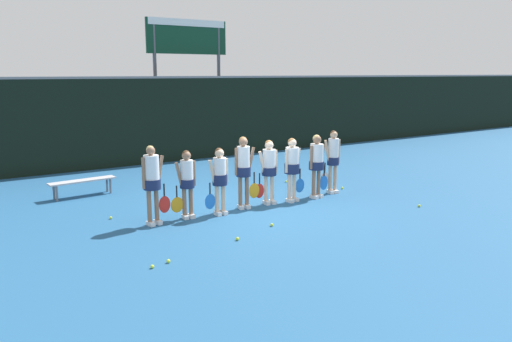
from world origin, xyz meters
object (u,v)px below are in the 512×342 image
(scoreboard, at_px, (188,50))
(tennis_ball_1, at_px, (218,191))
(player_6, at_px, (317,160))
(tennis_ball_8, at_px, (111,218))
(player_4, at_px, (269,166))
(tennis_ball_3, at_px, (419,206))
(player_7, at_px, (333,157))
(player_5, at_px, (292,164))
(tennis_ball_6, at_px, (286,181))
(player_0, at_px, (152,178))
(bench_courtside, at_px, (82,182))
(player_1, at_px, (187,179))
(tennis_ball_0, at_px, (237,239))
(tennis_ball_7, at_px, (272,225))
(player_3, at_px, (244,166))
(tennis_ball_4, at_px, (152,267))
(tennis_ball_2, at_px, (168,261))
(player_2, at_px, (219,176))
(tennis_ball_5, at_px, (342,188))

(scoreboard, xyz_separation_m, tennis_ball_1, (-2.40, -6.73, -4.22))
(player_6, distance_m, tennis_ball_8, 5.52)
(player_4, xyz_separation_m, tennis_ball_3, (3.02, -2.37, -0.96))
(player_6, distance_m, player_7, 0.76)
(player_5, distance_m, tennis_ball_6, 2.51)
(player_0, bearing_deg, scoreboard, 50.72)
(bench_courtside, bearing_deg, tennis_ball_3, -45.45)
(player_1, height_order, tennis_ball_8, player_1)
(player_6, height_order, tennis_ball_0, player_6)
(tennis_ball_1, height_order, tennis_ball_6, tennis_ball_1)
(scoreboard, relative_size, tennis_ball_3, 79.47)
(tennis_ball_1, relative_size, tennis_ball_7, 0.95)
(tennis_ball_0, xyz_separation_m, tennis_ball_3, (5.20, -0.34, -0.00))
(scoreboard, height_order, tennis_ball_3, scoreboard)
(tennis_ball_6, bearing_deg, player_4, -136.58)
(player_7, bearing_deg, player_3, -168.21)
(player_4, relative_size, tennis_ball_4, 25.38)
(player_0, bearing_deg, tennis_ball_7, -45.07)
(bench_courtside, bearing_deg, tennis_ball_2, -95.18)
(scoreboard, relative_size, player_4, 3.27)
(bench_courtside, bearing_deg, player_7, -35.04)
(player_1, xyz_separation_m, player_6, (3.78, -0.16, 0.10))
(scoreboard, bearing_deg, tennis_ball_4, -118.92)
(player_3, height_order, tennis_ball_3, player_3)
(tennis_ball_3, xyz_separation_m, tennis_ball_7, (-4.07, 0.73, 0.00))
(scoreboard, relative_size, player_5, 3.23)
(player_2, height_order, tennis_ball_2, player_2)
(tennis_ball_8, bearing_deg, tennis_ball_2, -89.67)
(player_7, bearing_deg, scoreboard, 103.53)
(player_5, height_order, player_6, player_6)
(player_3, bearing_deg, player_0, -166.99)
(player_0, distance_m, tennis_ball_1, 3.45)
(tennis_ball_3, height_order, tennis_ball_6, tennis_ball_3)
(player_5, height_order, tennis_ball_0, player_5)
(bench_courtside, distance_m, tennis_ball_5, 7.38)
(player_0, distance_m, tennis_ball_6, 5.53)
(player_5, distance_m, tennis_ball_0, 3.55)
(tennis_ball_5, bearing_deg, bench_courtside, 153.38)
(tennis_ball_2, bearing_deg, player_3, 37.69)
(player_0, height_order, player_6, player_0)
(scoreboard, bearing_deg, tennis_ball_7, -106.16)
(player_6, bearing_deg, player_5, 168.93)
(scoreboard, height_order, tennis_ball_0, scoreboard)
(bench_courtside, distance_m, player_7, 6.98)
(bench_courtside, bearing_deg, tennis_ball_6, -21.18)
(player_7, distance_m, tennis_ball_4, 6.91)
(player_0, distance_m, player_6, 4.64)
(player_4, distance_m, tennis_ball_0, 3.13)
(player_1, relative_size, tennis_ball_5, 23.34)
(scoreboard, relative_size, tennis_ball_8, 84.81)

